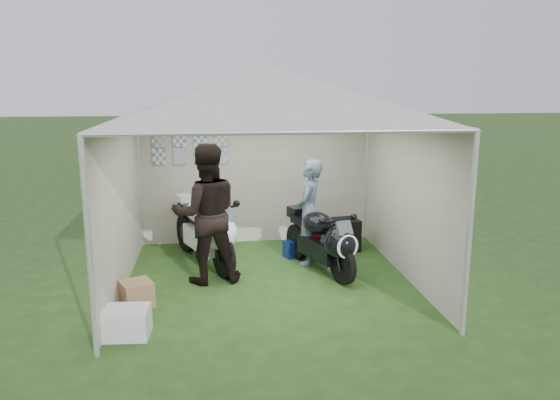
# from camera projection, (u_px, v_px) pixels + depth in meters

# --- Properties ---
(ground) EXTENTS (80.00, 80.00, 0.00)m
(ground) POSITION_uv_depth(u_px,v_px,m) (268.00, 280.00, 7.86)
(ground) COLOR #244218
(ground) RESTS_ON ground
(canopy_tent) EXTENTS (5.66, 5.66, 3.00)m
(canopy_tent) POSITION_uv_depth(u_px,v_px,m) (267.00, 98.00, 7.35)
(canopy_tent) COLOR silver
(canopy_tent) RESTS_ON ground
(motorcycle_white) EXTENTS (1.08, 2.00, 1.04)m
(motorcycle_white) POSITION_uv_depth(u_px,v_px,m) (206.00, 229.00, 8.39)
(motorcycle_white) COLOR black
(motorcycle_white) RESTS_ON ground
(motorcycle_black) EXTENTS (0.87, 1.80, 0.92)m
(motorcycle_black) POSITION_uv_depth(u_px,v_px,m) (323.00, 239.00, 8.08)
(motorcycle_black) COLOR black
(motorcycle_black) RESTS_ON ground
(paddock_stand) EXTENTS (0.42, 0.34, 0.27)m
(paddock_stand) POSITION_uv_depth(u_px,v_px,m) (295.00, 248.00, 8.90)
(paddock_stand) COLOR #1937B9
(paddock_stand) RESTS_ON ground
(person_dark_jacket) EXTENTS (1.04, 0.85, 1.98)m
(person_dark_jacket) POSITION_uv_depth(u_px,v_px,m) (206.00, 214.00, 7.62)
(person_dark_jacket) COLOR black
(person_dark_jacket) RESTS_ON ground
(person_blue_jacket) EXTENTS (0.61, 0.71, 1.65)m
(person_blue_jacket) POSITION_uv_depth(u_px,v_px,m) (309.00, 212.00, 8.42)
(person_blue_jacket) COLOR slate
(person_blue_jacket) RESTS_ON ground
(equipment_box) EXTENTS (0.60, 0.51, 0.53)m
(equipment_box) POSITION_uv_depth(u_px,v_px,m) (342.00, 235.00, 9.20)
(equipment_box) COLOR black
(equipment_box) RESTS_ON ground
(crate_0) EXTENTS (0.52, 0.42, 0.33)m
(crate_0) POSITION_uv_depth(u_px,v_px,m) (127.00, 322.00, 6.09)
(crate_0) COLOR silver
(crate_0) RESTS_ON ground
(crate_1) EXTENTS (0.49, 0.49, 0.33)m
(crate_1) POSITION_uv_depth(u_px,v_px,m) (137.00, 294.00, 6.91)
(crate_1) COLOR olive
(crate_1) RESTS_ON ground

